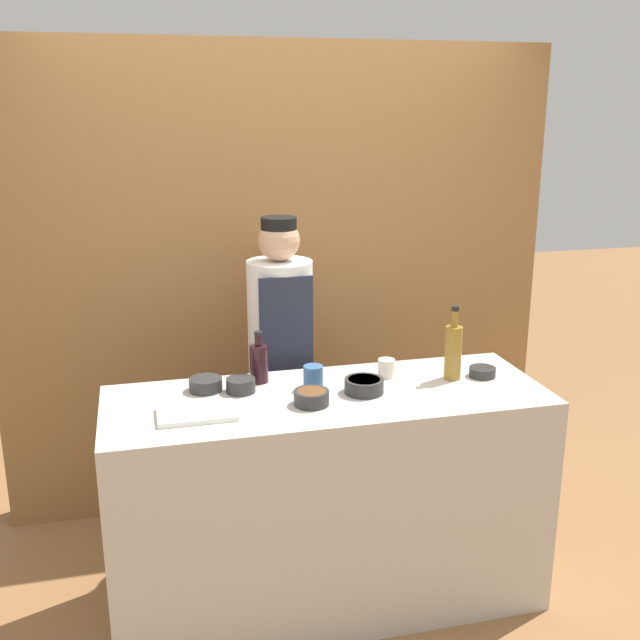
% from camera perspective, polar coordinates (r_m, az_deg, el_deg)
% --- Properties ---
extents(ground_plane, '(14.00, 14.00, 0.00)m').
position_cam_1_polar(ground_plane, '(3.53, 0.55, -20.27)').
color(ground_plane, olive).
extents(cabinet_wall, '(2.87, 0.18, 2.40)m').
position_cam_1_polar(cabinet_wall, '(3.95, -3.16, 2.98)').
color(cabinet_wall, olive).
rests_on(cabinet_wall, ground_plane).
extents(counter, '(1.81, 0.65, 0.96)m').
position_cam_1_polar(counter, '(3.27, 0.57, -13.50)').
color(counter, beige).
rests_on(counter, ground_plane).
extents(sauce_bowl_brown, '(0.14, 0.14, 0.06)m').
position_cam_1_polar(sauce_bowl_brown, '(2.95, -0.65, -5.88)').
color(sauce_bowl_brown, '#2D2D2D').
rests_on(sauce_bowl_brown, counter).
extents(sauce_bowl_white, '(0.14, 0.14, 0.05)m').
position_cam_1_polar(sauce_bowl_white, '(3.13, -8.71, -4.82)').
color(sauce_bowl_white, '#2D2D2D').
rests_on(sauce_bowl_white, counter).
extents(sauce_bowl_yellow, '(0.11, 0.11, 0.04)m').
position_cam_1_polar(sauce_bowl_yellow, '(3.33, 12.27, -3.85)').
color(sauce_bowl_yellow, '#2D2D2D').
rests_on(sauce_bowl_yellow, counter).
extents(sauce_bowl_purple, '(0.16, 0.16, 0.06)m').
position_cam_1_polar(sauce_bowl_purple, '(3.08, 3.37, -4.96)').
color(sauce_bowl_purple, '#2D2D2D').
rests_on(sauce_bowl_purple, counter).
extents(sauce_bowl_red, '(0.12, 0.12, 0.06)m').
position_cam_1_polar(sauce_bowl_red, '(3.10, -6.06, -4.90)').
color(sauce_bowl_red, '#2D2D2D').
rests_on(sauce_bowl_red, counter).
extents(cutting_board, '(0.30, 0.19, 0.02)m').
position_cam_1_polar(cutting_board, '(2.90, -9.37, -7.03)').
color(cutting_board, white).
rests_on(cutting_board, counter).
extents(bottle_vinegar, '(0.07, 0.07, 0.32)m').
position_cam_1_polar(bottle_vinegar, '(3.24, 10.11, -2.32)').
color(bottle_vinegar, olive).
rests_on(bottle_vinegar, counter).
extents(bottle_wine, '(0.08, 0.08, 0.22)m').
position_cam_1_polar(bottle_wine, '(3.18, -4.68, -3.23)').
color(bottle_wine, black).
rests_on(bottle_wine, counter).
extents(cup_cream, '(0.07, 0.07, 0.08)m').
position_cam_1_polar(cup_cream, '(3.25, 5.08, -3.67)').
color(cup_cream, silver).
rests_on(cup_cream, counter).
extents(cup_blue, '(0.08, 0.08, 0.10)m').
position_cam_1_polar(cup_blue, '(3.10, -0.52, -4.42)').
color(cup_blue, '#386093').
rests_on(cup_blue, counter).
extents(chef_center, '(0.31, 0.31, 1.60)m').
position_cam_1_polar(chef_center, '(3.60, -2.99, -3.64)').
color(chef_center, '#28282D').
rests_on(chef_center, ground_plane).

